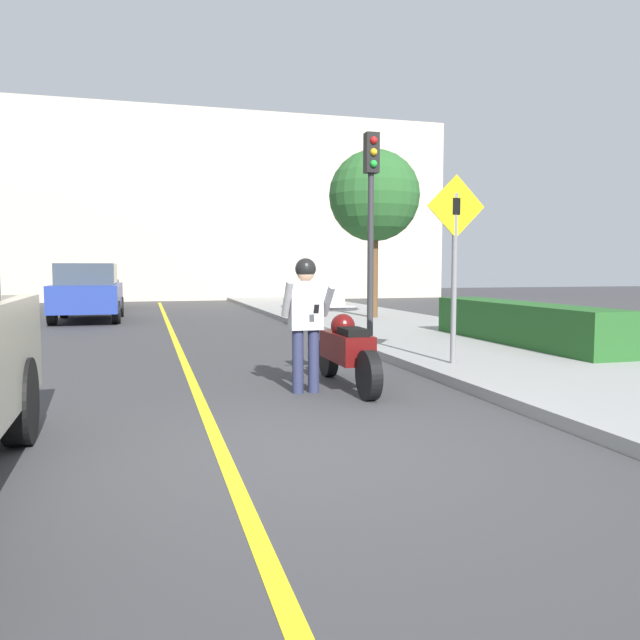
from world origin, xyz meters
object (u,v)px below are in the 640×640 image
(parked_car_black, at_px, (92,286))
(parked_car_blue, at_px, (88,292))
(street_tree, at_px, (374,196))
(traffic_light, at_px, (371,198))
(person_biker, at_px, (306,311))
(crossing_sign, at_px, (455,251))
(motorcycle, at_px, (346,349))

(parked_car_black, bearing_deg, parked_car_blue, -86.72)
(street_tree, height_order, parked_car_blue, street_tree)
(traffic_light, distance_m, street_tree, 5.75)
(person_biker, bearing_deg, street_tree, 64.84)
(traffic_light, bearing_deg, parked_car_blue, 126.32)
(street_tree, relative_size, parked_car_blue, 1.13)
(crossing_sign, bearing_deg, traffic_light, 92.23)
(street_tree, relative_size, parked_car_black, 1.13)
(traffic_light, bearing_deg, crossing_sign, -87.77)
(person_biker, height_order, parked_car_blue, parked_car_blue)
(motorcycle, xyz_separation_m, street_tree, (3.81, 9.14, 3.07))
(motorcycle, distance_m, street_tree, 10.37)
(traffic_light, relative_size, parked_car_black, 0.95)
(crossing_sign, bearing_deg, parked_car_black, 110.55)
(parked_car_blue, distance_m, parked_car_black, 5.68)
(person_biker, relative_size, parked_car_blue, 0.40)
(motorcycle, relative_size, street_tree, 0.48)
(traffic_light, bearing_deg, motorcycle, -114.50)
(motorcycle, xyz_separation_m, person_biker, (-0.60, -0.23, 0.52))
(crossing_sign, xyz_separation_m, street_tree, (1.94, 8.51, 1.78))
(person_biker, xyz_separation_m, parked_car_black, (-3.84, 17.69, -0.15))
(motorcycle, xyz_separation_m, traffic_light, (1.74, 3.82, 2.40))
(parked_car_blue, bearing_deg, crossing_sign, -61.80)
(traffic_light, bearing_deg, person_biker, -119.99)
(crossing_sign, relative_size, traffic_light, 0.69)
(crossing_sign, height_order, parked_car_black, crossing_sign)
(traffic_light, xyz_separation_m, street_tree, (2.06, 5.32, 0.68))
(traffic_light, height_order, street_tree, street_tree)
(motorcycle, height_order, parked_car_black, parked_car_black)
(person_biker, distance_m, parked_car_black, 18.10)
(crossing_sign, distance_m, street_tree, 8.90)
(person_biker, relative_size, parked_car_black, 0.40)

